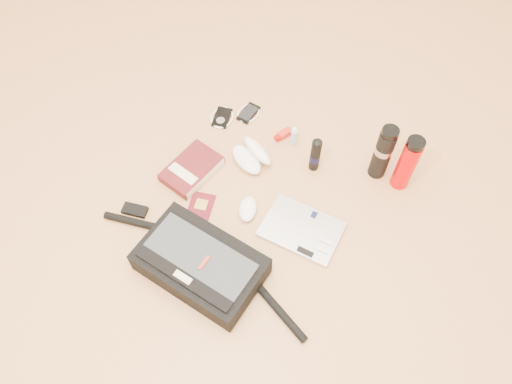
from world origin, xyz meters
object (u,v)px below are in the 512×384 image
at_px(laptop, 302,230).
at_px(thermos_red, 407,163).
at_px(messenger_bag, 200,264).
at_px(thermos_black, 383,152).
at_px(book, 192,169).

bearing_deg(laptop, thermos_red, 56.18).
distance_m(messenger_bag, thermos_red, 0.84).
height_order(messenger_bag, thermos_black, thermos_black).
relative_size(book, thermos_black, 0.93).
bearing_deg(laptop, book, 175.66).
height_order(laptop, thermos_red, thermos_red).
xyz_separation_m(book, thermos_red, (0.72, 0.39, 0.11)).
height_order(messenger_bag, thermos_red, thermos_red).
height_order(book, thermos_black, thermos_black).
xyz_separation_m(messenger_bag, laptop, (0.22, 0.32, -0.04)).
relative_size(laptop, thermos_red, 1.12).
relative_size(messenger_bag, thermos_black, 3.31).
xyz_separation_m(laptop, thermos_red, (0.22, 0.39, 0.12)).
height_order(laptop, thermos_black, thermos_black).
height_order(messenger_bag, laptop, messenger_bag).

